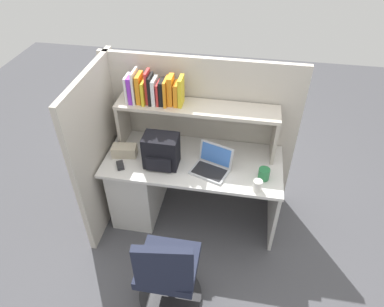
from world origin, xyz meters
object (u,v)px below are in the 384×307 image
at_px(laptop, 212,165).
at_px(paper_cup, 258,185).
at_px(tissue_box, 125,151).
at_px(snack_canister, 264,174).
at_px(computer_mouse, 120,165).
at_px(office_chair, 168,276).
at_px(backpack, 161,152).

xyz_separation_m(laptop, paper_cup, (0.40, -0.18, -0.00)).
relative_size(tissue_box, snack_canister, 2.12).
relative_size(laptop, snack_canister, 3.61).
xyz_separation_m(paper_cup, snack_canister, (0.05, 0.14, 0.00)).
distance_m(computer_mouse, snack_canister, 1.25).
relative_size(snack_canister, office_chair, 0.11).
distance_m(tissue_box, office_chair, 1.18).
bearing_deg(tissue_box, office_chair, -64.88).
xyz_separation_m(backpack, office_chair, (0.24, -0.87, -0.48)).
bearing_deg(office_chair, backpack, -82.13).
bearing_deg(backpack, computer_mouse, -164.85).
relative_size(backpack, paper_cup, 3.15).
bearing_deg(laptop, computer_mouse, -172.65).
bearing_deg(office_chair, paper_cup, -138.57).
relative_size(computer_mouse, snack_canister, 1.00).
relative_size(computer_mouse, tissue_box, 0.47).
bearing_deg(tissue_box, paper_cup, -19.05).
relative_size(laptop, tissue_box, 1.70).
bearing_deg(snack_canister, paper_cup, -108.69).
bearing_deg(snack_canister, tissue_box, 175.51).
bearing_deg(tissue_box, laptop, -12.08).
height_order(backpack, computer_mouse, backpack).
bearing_deg(computer_mouse, tissue_box, 66.94).
height_order(backpack, tissue_box, backpack).
relative_size(tissue_box, office_chair, 0.24).
xyz_separation_m(tissue_box, office_chair, (0.61, -0.94, -0.39)).
distance_m(backpack, computer_mouse, 0.39).
xyz_separation_m(laptop, backpack, (-0.45, -0.01, 0.10)).
height_order(laptop, snack_canister, laptop).
relative_size(backpack, snack_canister, 2.90).
height_order(computer_mouse, tissue_box, tissue_box).
height_order(laptop, tissue_box, laptop).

